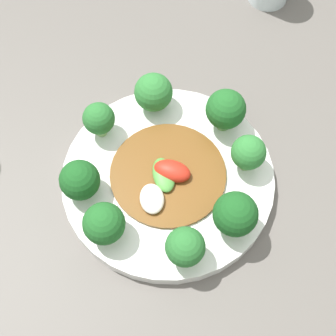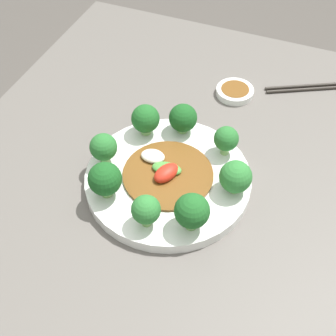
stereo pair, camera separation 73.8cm
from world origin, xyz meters
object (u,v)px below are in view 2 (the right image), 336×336
(broccoli_south, at_px, (104,148))
(broccoli_northwest, at_px, (226,139))
(broccoli_east, at_px, (146,210))
(stirfry_center, at_px, (166,172))
(sauce_dish, at_px, (235,91))
(broccoli_southeast, at_px, (105,179))
(chopsticks, at_px, (318,87))
(broccoli_southwest, at_px, (145,119))
(broccoli_west, at_px, (183,118))
(broccoli_northeast, at_px, (192,211))
(broccoli_north, at_px, (236,177))
(plate, at_px, (168,179))

(broccoli_south, distance_m, broccoli_northwest, 0.22)
(broccoli_east, xyz_separation_m, stirfry_center, (-0.11, -0.01, -0.03))
(broccoli_south, bearing_deg, broccoli_northwest, 117.70)
(broccoli_east, bearing_deg, sauce_dish, 174.94)
(broccoli_southeast, relative_size, chopsticks, 0.31)
(broccoli_southwest, xyz_separation_m, chopsticks, (-0.29, 0.29, -0.05))
(broccoli_west, height_order, stirfry_center, broccoli_west)
(sauce_dish, bearing_deg, broccoli_northeast, 5.23)
(broccoli_northeast, relative_size, broccoli_southwest, 1.10)
(broccoli_southeast, bearing_deg, stirfry_center, 135.95)
(broccoli_northwest, relative_size, stirfry_center, 0.37)
(broccoli_north, distance_m, sauce_dish, 0.29)
(plate, distance_m, broccoli_west, 0.13)
(plate, distance_m, chopsticks, 0.44)
(broccoli_southeast, bearing_deg, broccoli_south, -151.00)
(plate, relative_size, chopsticks, 1.36)
(broccoli_north, xyz_separation_m, stirfry_center, (0.01, -0.12, -0.03))
(broccoli_northeast, height_order, broccoli_north, broccoli_northeast)
(broccoli_northwest, bearing_deg, broccoli_northeast, -0.50)
(broccoli_northeast, bearing_deg, broccoli_southeast, -93.38)
(broccoli_northeast, xyz_separation_m, broccoli_northwest, (-0.18, 0.00, -0.00))
(broccoli_northeast, bearing_deg, plate, -139.17)
(broccoli_south, distance_m, broccoli_east, 0.16)
(broccoli_north, bearing_deg, sauce_dish, -164.43)
(broccoli_northeast, height_order, sauce_dish, broccoli_northeast)
(plate, height_order, broccoli_northeast, broccoli_northeast)
(broccoli_south, distance_m, sauce_dish, 0.35)
(plate, relative_size, broccoli_southeast, 4.35)
(broccoli_southwest, xyz_separation_m, broccoli_east, (0.20, 0.09, 0.00))
(broccoli_northeast, xyz_separation_m, broccoli_east, (0.02, -0.07, -0.00))
(plate, relative_size, broccoli_northwest, 5.01)
(chopsticks, bearing_deg, broccoli_southwest, -44.57)
(plate, height_order, broccoli_west, broccoli_west)
(broccoli_northeast, height_order, broccoli_northwest, broccoli_northeast)
(plate, bearing_deg, broccoli_east, 3.15)
(broccoli_southwest, relative_size, broccoli_west, 1.05)
(broccoli_south, distance_m, broccoli_west, 0.17)
(broccoli_northeast, xyz_separation_m, broccoli_southwest, (-0.18, -0.16, -0.00))
(plate, height_order, broccoli_east, broccoli_east)
(stirfry_center, bearing_deg, plate, 68.45)
(broccoli_north, height_order, sauce_dish, broccoli_north)
(broccoli_south, xyz_separation_m, broccoli_northwest, (-0.10, 0.20, -0.00))
(broccoli_west, bearing_deg, broccoli_south, -38.53)
(broccoli_southwest, distance_m, stirfry_center, 0.12)
(broccoli_southeast, bearing_deg, broccoli_west, 161.38)
(sauce_dish, bearing_deg, stirfry_center, -9.11)
(plate, bearing_deg, broccoli_northwest, 139.84)
(stirfry_center, distance_m, sauce_dish, 0.29)
(broccoli_north, height_order, stirfry_center, broccoli_north)
(plate, distance_m, broccoli_southwest, 0.13)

